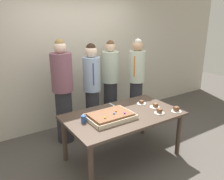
{
  "coord_description": "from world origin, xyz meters",
  "views": [
    {
      "loc": [
        -1.86,
        -2.53,
        2.12
      ],
      "look_at": [
        -0.1,
        0.15,
        1.08
      ],
      "focal_mm": 37.14,
      "sensor_mm": 36.0,
      "label": 1
    }
  ],
  "objects_px": {
    "plated_slice_far_right": "(176,110)",
    "person_green_shirt_behind": "(110,81)",
    "plated_slice_far_left": "(159,112)",
    "person_striped_tie_right": "(92,88)",
    "drink_cup_nearest": "(84,119)",
    "sheet_cake": "(110,116)",
    "cake_server_utensil": "(113,105)",
    "person_serving_front": "(63,91)",
    "person_left_edge_reaching": "(136,81)",
    "plated_slice_near_right": "(141,103)",
    "party_table": "(123,119)",
    "plated_slice_near_left": "(155,106)"
  },
  "relations": [
    {
      "from": "plated_slice_near_right",
      "to": "person_left_edge_reaching",
      "type": "xyz_separation_m",
      "value": [
        0.4,
        0.63,
        0.16
      ]
    },
    {
      "from": "plated_slice_near_right",
      "to": "plated_slice_far_right",
      "type": "height_order",
      "value": "plated_slice_far_right"
    },
    {
      "from": "drink_cup_nearest",
      "to": "cake_server_utensil",
      "type": "relative_size",
      "value": 0.5
    },
    {
      "from": "party_table",
      "to": "cake_server_utensil",
      "type": "height_order",
      "value": "cake_server_utensil"
    },
    {
      "from": "person_green_shirt_behind",
      "to": "person_left_edge_reaching",
      "type": "height_order",
      "value": "person_left_edge_reaching"
    },
    {
      "from": "sheet_cake",
      "to": "plated_slice_near_left",
      "type": "height_order",
      "value": "sheet_cake"
    },
    {
      "from": "sheet_cake",
      "to": "person_left_edge_reaching",
      "type": "distance_m",
      "value": 1.41
    },
    {
      "from": "person_green_shirt_behind",
      "to": "person_striped_tie_right",
      "type": "bearing_deg",
      "value": -34.6
    },
    {
      "from": "person_green_shirt_behind",
      "to": "person_striped_tie_right",
      "type": "height_order",
      "value": "same"
    },
    {
      "from": "drink_cup_nearest",
      "to": "sheet_cake",
      "type": "bearing_deg",
      "value": -14.56
    },
    {
      "from": "cake_server_utensil",
      "to": "person_striped_tie_right",
      "type": "bearing_deg",
      "value": 95.51
    },
    {
      "from": "plated_slice_far_right",
      "to": "person_green_shirt_behind",
      "type": "height_order",
      "value": "person_green_shirt_behind"
    },
    {
      "from": "party_table",
      "to": "person_green_shirt_behind",
      "type": "relative_size",
      "value": 1.02
    },
    {
      "from": "plated_slice_far_right",
      "to": "drink_cup_nearest",
      "type": "distance_m",
      "value": 1.4
    },
    {
      "from": "cake_server_utensil",
      "to": "person_green_shirt_behind",
      "type": "height_order",
      "value": "person_green_shirt_behind"
    },
    {
      "from": "drink_cup_nearest",
      "to": "person_green_shirt_behind",
      "type": "bearing_deg",
      "value": 43.91
    },
    {
      "from": "plated_slice_far_left",
      "to": "plated_slice_far_right",
      "type": "bearing_deg",
      "value": -19.28
    },
    {
      "from": "sheet_cake",
      "to": "cake_server_utensil",
      "type": "height_order",
      "value": "sheet_cake"
    },
    {
      "from": "plated_slice_near_right",
      "to": "person_serving_front",
      "type": "xyz_separation_m",
      "value": [
        -1.03,
        0.8,
        0.17
      ]
    },
    {
      "from": "person_serving_front",
      "to": "person_striped_tie_right",
      "type": "bearing_deg",
      "value": 72.74
    },
    {
      "from": "plated_slice_near_left",
      "to": "plated_slice_near_right",
      "type": "distance_m",
      "value": 0.25
    },
    {
      "from": "drink_cup_nearest",
      "to": "party_table",
      "type": "bearing_deg",
      "value": -6.3
    },
    {
      "from": "person_left_edge_reaching",
      "to": "drink_cup_nearest",
      "type": "bearing_deg",
      "value": -10.13
    },
    {
      "from": "plated_slice_near_left",
      "to": "drink_cup_nearest",
      "type": "xyz_separation_m",
      "value": [
        -1.18,
        0.14,
        0.03
      ]
    },
    {
      "from": "plated_slice_far_left",
      "to": "person_serving_front",
      "type": "distance_m",
      "value": 1.6
    },
    {
      "from": "plated_slice_near_left",
      "to": "plated_slice_far_left",
      "type": "height_order",
      "value": "plated_slice_far_left"
    },
    {
      "from": "plated_slice_near_left",
      "to": "person_striped_tie_right",
      "type": "bearing_deg",
      "value": 118.91
    },
    {
      "from": "plated_slice_near_left",
      "to": "person_left_edge_reaching",
      "type": "xyz_separation_m",
      "value": [
        0.32,
        0.86,
        0.15
      ]
    },
    {
      "from": "cake_server_utensil",
      "to": "plated_slice_far_right",
      "type": "bearing_deg",
      "value": -48.18
    },
    {
      "from": "person_left_edge_reaching",
      "to": "cake_server_utensil",
      "type": "bearing_deg",
      "value": -8.78
    },
    {
      "from": "sheet_cake",
      "to": "person_green_shirt_behind",
      "type": "xyz_separation_m",
      "value": [
        0.78,
        1.21,
        0.1
      ]
    },
    {
      "from": "party_table",
      "to": "sheet_cake",
      "type": "height_order",
      "value": "sheet_cake"
    },
    {
      "from": "plated_slice_far_right",
      "to": "person_striped_tie_right",
      "type": "bearing_deg",
      "value": 118.42
    },
    {
      "from": "person_striped_tie_right",
      "to": "cake_server_utensil",
      "type": "bearing_deg",
      "value": 19.77
    },
    {
      "from": "plated_slice_far_left",
      "to": "plated_slice_far_right",
      "type": "distance_m",
      "value": 0.28
    },
    {
      "from": "person_serving_front",
      "to": "plated_slice_far_left",
      "type": "bearing_deg",
      "value": 22.4
    },
    {
      "from": "plated_slice_near_left",
      "to": "person_striped_tie_right",
      "type": "relative_size",
      "value": 0.09
    },
    {
      "from": "plated_slice_far_right",
      "to": "person_serving_front",
      "type": "bearing_deg",
      "value": 133.43
    },
    {
      "from": "person_green_shirt_behind",
      "to": "person_left_edge_reaching",
      "type": "relative_size",
      "value": 0.98
    },
    {
      "from": "plated_slice_far_left",
      "to": "person_striped_tie_right",
      "type": "height_order",
      "value": "person_striped_tie_right"
    },
    {
      "from": "person_serving_front",
      "to": "plated_slice_far_right",
      "type": "bearing_deg",
      "value": 26.94
    },
    {
      "from": "plated_slice_near_right",
      "to": "plated_slice_far_left",
      "type": "bearing_deg",
      "value": -93.1
    },
    {
      "from": "sheet_cake",
      "to": "cake_server_utensil",
      "type": "bearing_deg",
      "value": 52.43
    },
    {
      "from": "plated_slice_near_right",
      "to": "person_serving_front",
      "type": "height_order",
      "value": "person_serving_front"
    },
    {
      "from": "plated_slice_near_left",
      "to": "drink_cup_nearest",
      "type": "height_order",
      "value": "drink_cup_nearest"
    },
    {
      "from": "person_striped_tie_right",
      "to": "person_left_edge_reaching",
      "type": "distance_m",
      "value": 0.9
    },
    {
      "from": "person_serving_front",
      "to": "person_striped_tie_right",
      "type": "distance_m",
      "value": 0.55
    },
    {
      "from": "plated_slice_far_right",
      "to": "plated_slice_near_left",
      "type": "bearing_deg",
      "value": 116.73
    },
    {
      "from": "plated_slice_near_right",
      "to": "plated_slice_far_right",
      "type": "distance_m",
      "value": 0.58
    },
    {
      "from": "person_green_shirt_behind",
      "to": "person_left_edge_reaching",
      "type": "xyz_separation_m",
      "value": [
        0.35,
        -0.38,
        0.04
      ]
    }
  ]
}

